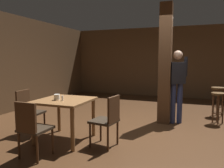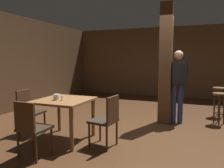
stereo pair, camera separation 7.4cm
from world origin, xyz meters
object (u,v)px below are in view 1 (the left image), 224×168
napkin_cup (57,97)px  bar_stool_mid (218,95)px  salt_shaker (62,98)px  chair_west (28,110)px  standing_person (177,81)px  chair_east (108,118)px  bar_stool_near (219,101)px  chair_south (32,127)px  dining_table (65,106)px

napkin_cup → bar_stool_mid: 4.25m
bar_stool_mid → salt_shaker: bearing=-132.7°
chair_west → bar_stool_mid: size_ratio=1.15×
chair_west → standing_person: bearing=34.3°
napkin_cup → salt_shaker: napkin_cup is taller
chair_east → salt_shaker: chair_east is taller
salt_shaker → bar_stool_mid: (2.83, 3.06, -0.24)m
napkin_cup → bar_stool_near: (2.90, 2.31, -0.29)m
chair_south → bar_stool_near: (2.83, 3.06, 0.04)m
chair_west → chair_east: same height
salt_shaker → chair_west: bearing=171.6°
salt_shaker → bar_stool_near: 3.63m
dining_table → bar_stool_mid: dining_table is taller
bar_stool_mid → bar_stool_near: bearing=-94.4°
dining_table → chair_west: size_ratio=1.06×
standing_person → chair_south: bearing=-124.7°
salt_shaker → standing_person: (1.84, 2.01, 0.18)m
napkin_cup → bar_stool_mid: size_ratio=0.14×
chair_south → bar_stool_near: size_ratio=1.22×
napkin_cup → bar_stool_near: napkin_cup is taller
chair_west → standing_person: size_ratio=0.52×
chair_west → standing_person: standing_person is taller
dining_table → salt_shaker: (0.03, -0.12, 0.18)m
napkin_cup → bar_stool_mid: napkin_cup is taller
napkin_cup → chair_west: bearing=171.5°
dining_table → chair_west: (-0.87, 0.02, -0.14)m
standing_person → dining_table: bearing=-134.8°
dining_table → salt_shaker: 0.21m
dining_table → chair_south: bearing=-91.9°
bar_stool_mid → dining_table: bearing=-134.2°
dining_table → salt_shaker: salt_shaker is taller
chair_south → chair_east: (0.90, 0.83, 0.00)m
chair_west → standing_person: 3.35m
dining_table → napkin_cup: 0.23m
chair_east → bar_stool_near: 2.95m
dining_table → chair_east: chair_east is taller
chair_west → bar_stool_near: size_ratio=1.22×
chair_west → dining_table: bearing=-1.1°
chair_east → napkin_cup: bearing=-175.4°
dining_table → bar_stool_mid: (2.86, 2.95, -0.06)m
chair_west → chair_south: same height
chair_west → chair_east: bearing=-1.2°
chair_south → napkin_cup: chair_south is taller
bar_stool_near → bar_stool_mid: 0.74m
napkin_cup → salt_shaker: (0.13, -0.02, -0.01)m
chair_west → chair_south: (0.84, -0.87, 0.00)m
salt_shaker → chair_east: bearing=6.5°
chair_east → standing_person: standing_person is taller
chair_south → salt_shaker: bearing=85.1°
chair_south → bar_stool_mid: (2.89, 3.80, 0.08)m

